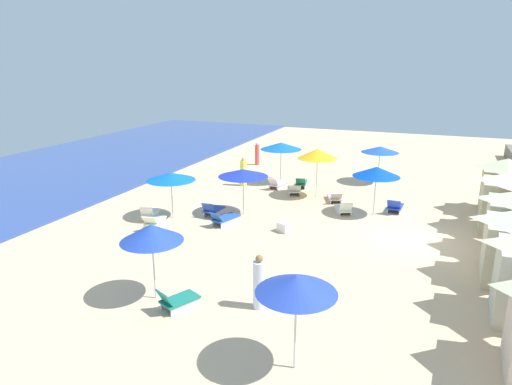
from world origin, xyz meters
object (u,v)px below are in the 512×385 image
umbrella_1 (281,146)px  lounge_chair_7_0 (334,197)px  cabana_4 (506,202)px  cooler_box_0 (284,227)px  umbrella_7 (318,154)px  beachgoer_2 (243,173)px  lounge_chair_3_0 (225,218)px  umbrella_3 (243,173)px  lounge_chair_5_0 (177,300)px  beachgoer_0 (257,154)px  umbrella_6 (296,284)px  umbrella_2 (380,149)px  lounge_chair_4_0 (150,213)px  cabana_5 (504,185)px  lounge_chair_1_0 (277,184)px  lounge_chair_0_0 (395,207)px  umbrella_0 (376,172)px  lounge_chair_3_1 (213,210)px  beachgoer_1 (259,284)px  lounge_chair_7_1 (294,190)px  lounge_chair_1_1 (301,183)px  umbrella_4 (171,176)px  lounge_chair_0_1 (344,209)px  lounge_chair_4_1 (154,222)px  umbrella_5 (151,233)px

umbrella_1 → lounge_chair_7_0: 5.12m
cabana_4 → cooler_box_0: cabana_4 is taller
umbrella_7 → beachgoer_2: size_ratio=1.56×
lounge_chair_3_0 → umbrella_7: size_ratio=0.61×
umbrella_3 → lounge_chair_5_0: 9.05m
beachgoer_0 → umbrella_1: bearing=170.6°
umbrella_6 → cabana_4: bearing=-25.0°
umbrella_2 → lounge_chair_4_0: bearing=139.9°
cabana_5 → umbrella_1: size_ratio=1.09×
lounge_chair_4_0 → lounge_chair_7_0: size_ratio=0.85×
lounge_chair_1_0 → beachgoer_0: beachgoer_0 is taller
lounge_chair_1_0 → beachgoer_2: size_ratio=0.90×
lounge_chair_0_0 → beachgoer_2: bearing=-7.7°
lounge_chair_0_0 → lounge_chair_3_0: size_ratio=0.84×
umbrella_3 → beachgoer_2: 5.38m
lounge_chair_3_0 → umbrella_0: bearing=-130.1°
lounge_chair_3_1 → beachgoer_1: (-7.05, -5.12, 0.50)m
lounge_chair_3_0 → lounge_chair_7_1: 5.94m
cabana_4 → lounge_chair_1_1: cabana_4 is taller
lounge_chair_1_0 → umbrella_4: 7.48m
cabana_4 → lounge_chair_7_0: cabana_4 is taller
umbrella_3 → lounge_chair_7_1: (4.13, -1.27, -1.78)m
lounge_chair_5_0 → lounge_chair_0_1: bearing=-79.6°
lounge_chair_3_1 → lounge_chair_4_1: lounge_chair_3_1 is taller
cooler_box_0 → lounge_chair_0_1: bearing=-93.5°
umbrella_7 → cooler_box_0: umbrella_7 is taller
lounge_chair_0_1 → umbrella_5: (-10.26, 3.80, 1.92)m
umbrella_6 → umbrella_3: bearing=29.3°
lounge_chair_1_1 → umbrella_5: size_ratio=0.65×
umbrella_1 → beachgoer_0: bearing=37.9°
lounge_chair_5_0 → beachgoer_0: 19.74m
umbrella_2 → umbrella_1: bearing=110.5°
lounge_chair_1_1 → lounge_chair_3_1: (-6.43, 2.49, 0.03)m
lounge_chair_4_1 → umbrella_1: bearing=-118.2°
lounge_chair_7_0 → lounge_chair_7_1: bearing=-31.2°
umbrella_0 → lounge_chair_3_1: bearing=112.7°
lounge_chair_7_1 → lounge_chair_5_0: bearing=70.9°
lounge_chair_3_1 → umbrella_5: bearing=107.4°
lounge_chair_0_1 → lounge_chair_3_1: bearing=-1.6°
umbrella_5 → lounge_chair_7_1: bearing=-2.8°
lounge_chair_4_1 → umbrella_6: bearing=128.5°
lounge_chair_3_0 → lounge_chair_3_1: bearing=-23.5°
lounge_chair_1_0 → cooler_box_0: 7.03m
lounge_chair_7_1 → lounge_chair_0_1: bearing=123.6°
umbrella_1 → beachgoer_0: size_ratio=1.52×
umbrella_5 → lounge_chair_7_1: 12.71m
umbrella_0 → lounge_chair_5_0: (-10.98, 4.20, -1.84)m
umbrella_6 → beachgoer_2: bearing=27.5°
lounge_chair_0_0 → beachgoer_0: 12.52m
cabana_5 → beachgoer_2: cabana_5 is taller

